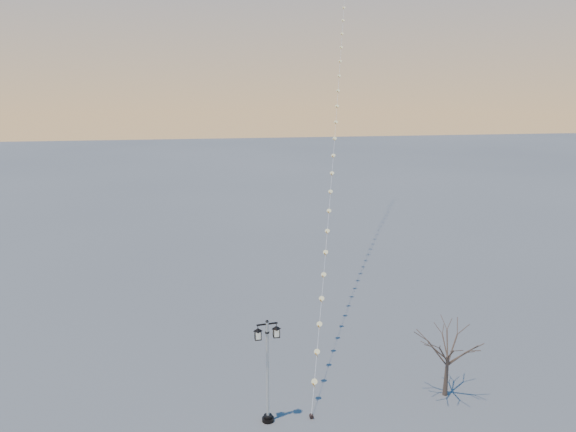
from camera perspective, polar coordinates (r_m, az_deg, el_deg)
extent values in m
plane|color=#565757|center=(29.26, 0.95, -21.56)|extent=(300.00, 300.00, 0.00)
cylinder|color=black|center=(29.87, -2.11, -20.53)|extent=(0.62, 0.62, 0.18)
cylinder|color=black|center=(29.78, -2.11, -20.27)|extent=(0.45, 0.45, 0.16)
cylinder|color=beige|center=(28.36, -2.16, -15.75)|extent=(0.14, 0.14, 5.24)
cylinder|color=black|center=(27.43, -2.20, -12.10)|extent=(0.22, 0.22, 0.07)
cube|color=black|center=(27.24, -2.21, -11.25)|extent=(1.06, 0.20, 0.07)
sphere|color=black|center=(27.18, -2.21, -11.00)|extent=(0.16, 0.16, 0.16)
pyramid|color=black|center=(27.21, -3.18, -11.68)|extent=(0.49, 0.49, 0.16)
cube|color=beige|center=(27.36, -3.17, -12.33)|extent=(0.29, 0.29, 0.38)
cube|color=black|center=(27.45, -3.16, -12.73)|extent=(0.33, 0.33, 0.04)
pyramid|color=black|center=(27.41, -1.24, -11.46)|extent=(0.49, 0.49, 0.16)
cube|color=beige|center=(27.56, -1.23, -12.11)|extent=(0.29, 0.29, 0.38)
cube|color=black|center=(27.66, -1.23, -12.50)|extent=(0.33, 0.33, 0.04)
cone|color=#4A382B|center=(32.52, 16.26, -15.78)|extent=(0.28, 0.28, 2.36)
cylinder|color=black|center=(30.07, 2.48, -20.24)|extent=(0.22, 0.22, 0.22)
cylinder|color=black|center=(30.05, 2.48, -20.20)|extent=(0.03, 0.03, 0.27)
cone|color=orange|center=(49.67, 5.29, 15.17)|extent=(0.09, 0.09, 0.30)
cylinder|color=white|center=(29.77, 2.49, -19.38)|extent=(0.02, 0.02, 0.87)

